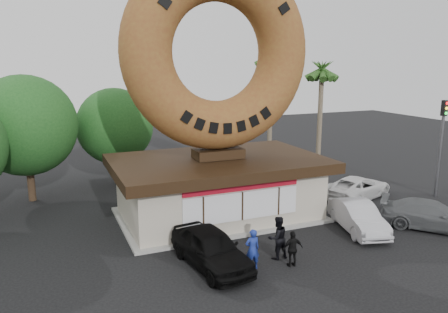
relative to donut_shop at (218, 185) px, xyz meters
name	(u,v)px	position (x,y,z in m)	size (l,w,h in m)	color
ground	(271,261)	(0.00, -5.98, -1.77)	(90.00, 90.00, 0.00)	black
donut_shop	(218,185)	(0.00, 0.00, 0.00)	(11.20, 7.20, 3.80)	#BDB0A1
giant_donut	(218,52)	(0.00, 0.02, 7.05)	(10.04, 10.04, 2.56)	brown
tree_west	(25,126)	(-9.50, 7.02, 2.87)	(6.00, 6.00, 7.65)	#473321
tree_mid	(115,126)	(-4.00, 9.02, 2.25)	(5.20, 5.20, 6.63)	#473321
palm_near	(271,61)	(7.50, 8.02, 6.65)	(2.60, 2.60, 9.75)	#726651
palm_far	(322,73)	(11.00, 6.52, 5.72)	(2.60, 2.60, 8.75)	#726651
street_lamp	(142,116)	(-1.86, 10.02, 2.72)	(2.11, 0.20, 8.00)	#59595E
traffic_signal	(442,136)	(14.00, -1.99, 2.10)	(0.30, 0.38, 6.07)	#59595E
person_left	(252,249)	(-1.06, -6.33, -0.90)	(0.63, 0.41, 1.73)	navy
person_center	(278,238)	(0.38, -5.87, -0.81)	(0.92, 0.72, 1.90)	black
person_right	(293,249)	(0.59, -6.76, -0.99)	(0.91, 0.38, 1.55)	black
car_black	(211,248)	(-2.53, -5.45, -0.96)	(1.90, 4.73, 1.61)	black
car_silver	(358,217)	(5.70, -4.63, -1.04)	(1.55, 4.44, 1.46)	#ACACB1
car_grey	(432,215)	(9.34, -5.90, -1.05)	(2.01, 4.93, 1.43)	#5B5E61
car_white	(358,187)	(9.26, -0.31, -1.08)	(2.28, 4.94, 1.37)	silver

